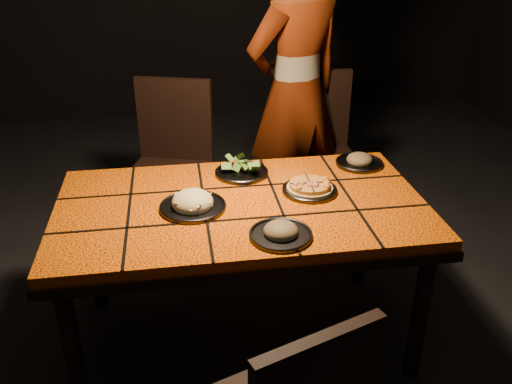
{
  "coord_description": "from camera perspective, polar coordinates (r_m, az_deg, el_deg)",
  "views": [
    {
      "loc": [
        -0.26,
        -2.07,
        1.85
      ],
      "look_at": [
        0.06,
        -0.05,
        0.82
      ],
      "focal_mm": 38.0,
      "sensor_mm": 36.0,
      "label": 1
    }
  ],
  "objects": [
    {
      "name": "room_shell",
      "position": [
        2.12,
        -1.84,
        17.16
      ],
      "size": [
        6.04,
        7.04,
        3.08
      ],
      "color": "black",
      "rests_on": "ground"
    },
    {
      "name": "dining_table",
      "position": [
        2.4,
        -1.55,
        -2.74
      ],
      "size": [
        1.62,
        0.92,
        0.75
      ],
      "color": "#FF6408",
      "rests_on": "ground"
    },
    {
      "name": "chair_far_left",
      "position": [
        3.32,
        -8.88,
        3.94
      ],
      "size": [
        0.58,
        0.58,
        1.02
      ],
      "rotation": [
        0.0,
        0.0,
        -0.31
      ],
      "color": "black",
      "rests_on": "ground"
    },
    {
      "name": "chair_far_right",
      "position": [
        3.46,
        6.58,
        5.1
      ],
      "size": [
        0.48,
        0.48,
        1.02
      ],
      "rotation": [
        0.0,
        0.0,
        0.05
      ],
      "color": "black",
      "rests_on": "ground"
    },
    {
      "name": "diner",
      "position": [
        3.29,
        4.18,
        10.26
      ],
      "size": [
        0.8,
        0.68,
        1.85
      ],
      "primitive_type": "imported",
      "rotation": [
        0.0,
        0.0,
        3.57
      ],
      "color": "brown",
      "rests_on": "ground"
    },
    {
      "name": "plate_pizza",
      "position": [
        2.46,
        5.67,
        0.39
      ],
      "size": [
        0.25,
        0.25,
        0.04
      ],
      "color": "#333338",
      "rests_on": "dining_table"
    },
    {
      "name": "plate_pasta",
      "position": [
        2.32,
        -6.69,
        -1.2
      ],
      "size": [
        0.28,
        0.28,
        0.09
      ],
      "color": "#333338",
      "rests_on": "dining_table"
    },
    {
      "name": "plate_salad",
      "position": [
        2.61,
        -1.53,
        2.4
      ],
      "size": [
        0.26,
        0.26,
        0.07
      ],
      "color": "#333338",
      "rests_on": "dining_table"
    },
    {
      "name": "plate_mushroom_a",
      "position": [
        2.1,
        2.63,
        -4.22
      ],
      "size": [
        0.25,
        0.25,
        0.08
      ],
      "color": "#333338",
      "rests_on": "dining_table"
    },
    {
      "name": "plate_mushroom_b",
      "position": [
        2.77,
        10.83,
        3.25
      ],
      "size": [
        0.24,
        0.24,
        0.08
      ],
      "color": "#333338",
      "rests_on": "dining_table"
    }
  ]
}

